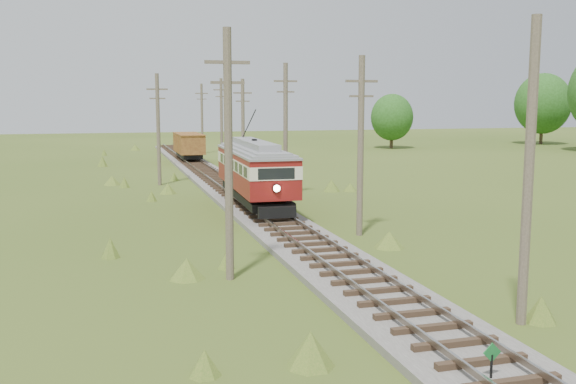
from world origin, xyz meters
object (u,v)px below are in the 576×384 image
object	(u,v)px
gravel_pile	(238,160)
gondola	(189,145)
switch_marker	(492,362)
streetcar	(255,168)

from	to	relation	value
gravel_pile	gondola	bearing A→B (deg)	133.67
gondola	gravel_pile	world-z (taller)	gondola
switch_marker	streetcar	size ratio (longest dim) A/B	0.09
switch_marker	streetcar	world-z (taller)	streetcar
streetcar	gondola	world-z (taller)	streetcar
switch_marker	gondola	bearing A→B (deg)	89.80
switch_marker	gravel_pile	distance (m)	51.99
streetcar	gondola	distance (m)	31.49
gondola	gravel_pile	bearing A→B (deg)	-46.54
streetcar	gondola	xyz separation A→B (m)	(0.00, 31.49, -0.60)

